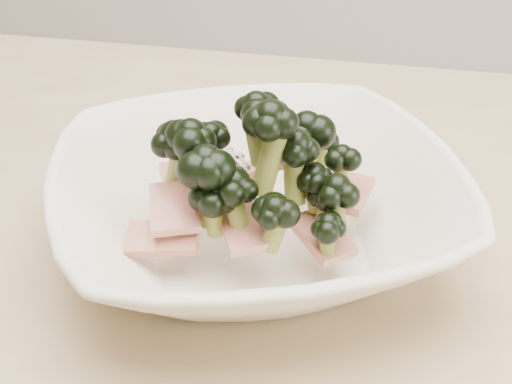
% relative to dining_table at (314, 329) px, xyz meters
% --- Properties ---
extents(dining_table, '(1.20, 0.80, 0.75)m').
position_rel_dining_table_xyz_m(dining_table, '(0.00, 0.00, 0.00)').
color(dining_table, tan).
rests_on(dining_table, ground).
extents(broccoli_dish, '(0.41, 0.41, 0.14)m').
position_rel_dining_table_xyz_m(broccoli_dish, '(-0.05, -0.03, 0.14)').
color(broccoli_dish, beige).
rests_on(broccoli_dish, dining_table).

